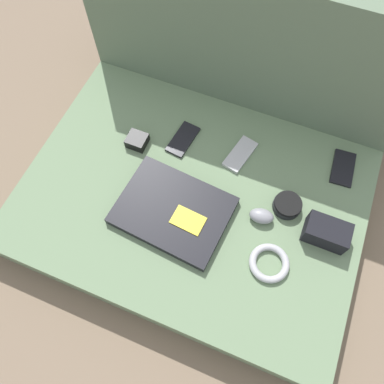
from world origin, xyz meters
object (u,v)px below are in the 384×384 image
(speaker_puck, at_px, (287,205))
(camera_pouch, at_px, (327,232))
(phone_small, at_px, (240,154))
(phone_silver, at_px, (343,168))
(phone_black, at_px, (183,139))
(charger_brick, at_px, (137,141))
(laptop, at_px, (173,211))
(computer_mouse, at_px, (262,216))

(speaker_puck, xyz_separation_m, camera_pouch, (0.12, -0.05, 0.02))
(speaker_puck, height_order, phone_small, speaker_puck)
(phone_small, bearing_deg, phone_silver, 26.50)
(phone_small, bearing_deg, phone_black, -162.20)
(charger_brick, bearing_deg, speaker_puck, -3.98)
(phone_silver, distance_m, camera_pouch, 0.24)
(phone_silver, distance_m, charger_brick, 0.64)
(laptop, xyz_separation_m, charger_brick, (-0.20, 0.17, 0.00))
(laptop, bearing_deg, phone_small, 70.50)
(speaker_puck, bearing_deg, phone_silver, 56.66)
(computer_mouse, distance_m, speaker_puck, 0.09)
(speaker_puck, height_order, camera_pouch, camera_pouch)
(charger_brick, bearing_deg, laptop, -41.19)
(computer_mouse, height_order, speaker_puck, computer_mouse)
(computer_mouse, distance_m, camera_pouch, 0.18)
(phone_silver, xyz_separation_m, phone_small, (-0.31, -0.07, 0.00))
(laptop, height_order, speaker_puck, speaker_puck)
(computer_mouse, xyz_separation_m, phone_silver, (0.18, 0.25, -0.01))
(speaker_puck, bearing_deg, laptop, -154.98)
(camera_pouch, distance_m, charger_brick, 0.62)
(laptop, distance_m, charger_brick, 0.26)
(phone_black, xyz_separation_m, charger_brick, (-0.13, -0.07, 0.01))
(charger_brick, bearing_deg, camera_pouch, -7.54)
(phone_black, distance_m, phone_small, 0.19)
(phone_silver, relative_size, charger_brick, 2.09)
(phone_silver, relative_size, phone_black, 0.96)
(phone_silver, xyz_separation_m, phone_black, (-0.49, -0.09, 0.00))
(phone_silver, height_order, phone_black, phone_black)
(computer_mouse, xyz_separation_m, phone_black, (-0.31, 0.16, -0.01))
(laptop, relative_size, phone_black, 2.53)
(laptop, height_order, phone_black, laptop)
(speaker_puck, height_order, charger_brick, charger_brick)
(laptop, height_order, computer_mouse, computer_mouse)
(phone_black, distance_m, charger_brick, 0.14)
(phone_black, xyz_separation_m, camera_pouch, (0.49, -0.15, 0.03))
(laptop, xyz_separation_m, camera_pouch, (0.42, 0.09, 0.02))
(computer_mouse, xyz_separation_m, camera_pouch, (0.18, 0.01, 0.01))
(camera_pouch, bearing_deg, phone_black, 163.27)
(computer_mouse, bearing_deg, camera_pouch, -3.21)
(camera_pouch, relative_size, charger_brick, 1.97)
(laptop, bearing_deg, phone_black, 111.40)
(computer_mouse, relative_size, camera_pouch, 0.63)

